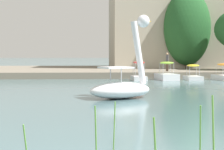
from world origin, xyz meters
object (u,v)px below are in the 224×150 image
object	(u,v)px
pedal_boat_red	(139,74)
tree_willow_near_path	(187,28)
person_on_path	(167,62)
pedal_boat_orange	(224,75)
pedal_boat_yellow	(193,75)
swan_boat	(123,83)
pedal_boat_lime	(167,75)

from	to	relation	value
pedal_boat_red	tree_willow_near_path	size ratio (longest dim) A/B	0.22
pedal_boat_red	person_on_path	size ratio (longest dim) A/B	1.12
person_on_path	pedal_boat_red	bearing A→B (deg)	-129.24
pedal_boat_orange	person_on_path	world-z (taller)	person_on_path
pedal_boat_yellow	tree_willow_near_path	distance (m)	11.27
swan_boat	tree_willow_near_path	size ratio (longest dim) A/B	0.46
swan_boat	tree_willow_near_path	bearing A→B (deg)	68.27
pedal_boat_orange	person_on_path	xyz separation A→B (m)	(-4.00, 3.77, 1.01)
swan_boat	pedal_boat_yellow	bearing A→B (deg)	61.35
tree_willow_near_path	person_on_path	bearing A→B (deg)	-118.61
swan_boat	pedal_boat_yellow	size ratio (longest dim) A/B	1.98
pedal_boat_orange	tree_willow_near_path	distance (m)	11.29
swan_boat	pedal_boat_yellow	distance (m)	14.53
pedal_boat_lime	pedal_boat_yellow	size ratio (longest dim) A/B	1.27
swan_boat	pedal_boat_yellow	world-z (taller)	swan_boat
pedal_boat_lime	pedal_boat_orange	bearing A→B (deg)	-4.04
tree_willow_near_path	person_on_path	size ratio (longest dim) A/B	5.02
pedal_boat_yellow	tree_willow_near_path	size ratio (longest dim) A/B	0.23
swan_boat	pedal_boat_lime	world-z (taller)	swan_boat
pedal_boat_orange	person_on_path	bearing A→B (deg)	136.71
pedal_boat_red	pedal_boat_lime	size ratio (longest dim) A/B	0.75
pedal_boat_red	pedal_boat_orange	size ratio (longest dim) A/B	0.78
pedal_boat_lime	pedal_boat_yellow	bearing A→B (deg)	-2.33
pedal_boat_orange	pedal_boat_red	bearing A→B (deg)	-179.57
pedal_boat_red	tree_willow_near_path	xyz separation A→B (m)	(6.68, 10.34, 4.57)
swan_boat	person_on_path	distance (m)	17.19
swan_boat	tree_willow_near_path	xyz separation A→B (m)	(9.08, 22.78, 4.33)
swan_boat	pedal_boat_orange	size ratio (longest dim) A/B	1.64
tree_willow_near_path	pedal_boat_red	bearing A→B (deg)	-122.85
pedal_boat_red	swan_boat	bearing A→B (deg)	-100.94
swan_boat	person_on_path	size ratio (longest dim) A/B	2.33
pedal_boat_yellow	pedal_boat_orange	distance (m)	2.58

